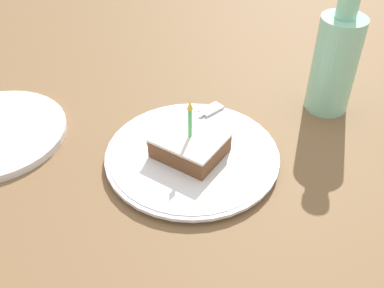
{
  "coord_description": "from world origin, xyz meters",
  "views": [
    {
      "loc": [
        -0.48,
        -0.3,
        0.5
      ],
      "look_at": [
        -0.02,
        0.01,
        0.03
      ],
      "focal_mm": 42.0,
      "sensor_mm": 36.0,
      "label": 1
    }
  ],
  "objects": [
    {
      "name": "fork",
      "position": [
        0.05,
        0.06,
        0.02
      ],
      "size": [
        0.16,
        0.06,
        0.0
      ],
      "color": "#B2B2B7",
      "rests_on": "plate"
    },
    {
      "name": "ground_plane",
      "position": [
        0.0,
        0.0,
        -0.02
      ],
      "size": [
        2.4,
        2.4,
        0.04
      ],
      "color": "brown",
      "rests_on": "ground"
    },
    {
      "name": "cake_slice",
      "position": [
        -0.02,
        0.01,
        0.03
      ],
      "size": [
        0.09,
        0.1,
        0.1
      ],
      "color": "brown",
      "rests_on": "plate"
    },
    {
      "name": "bottle",
      "position": [
        0.25,
        -0.12,
        0.1
      ],
      "size": [
        0.08,
        0.08,
        0.24
      ],
      "color": "#8CD1B2",
      "rests_on": "ground_plane"
    },
    {
      "name": "plate",
      "position": [
        -0.02,
        0.01,
        0.01
      ],
      "size": [
        0.28,
        0.28,
        0.01
      ],
      "color": "silver",
      "rests_on": "ground_plane"
    }
  ]
}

